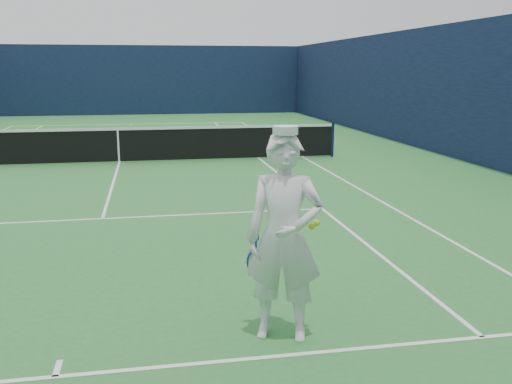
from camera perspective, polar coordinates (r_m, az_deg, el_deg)
ground at (r=16.90m, az=-13.51°, el=2.86°), size 80.00×80.00×0.00m
court_markings at (r=16.90m, az=-13.51°, el=2.88°), size 11.03×23.83×0.01m
windscreen_fence at (r=16.70m, az=-13.86°, el=9.65°), size 20.12×36.12×4.00m
tennis_net at (r=16.82m, az=-13.61°, el=4.73°), size 12.88×0.09×1.07m
tennis_player at (r=5.58m, az=2.83°, el=-4.55°), size 0.87×0.73×2.12m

